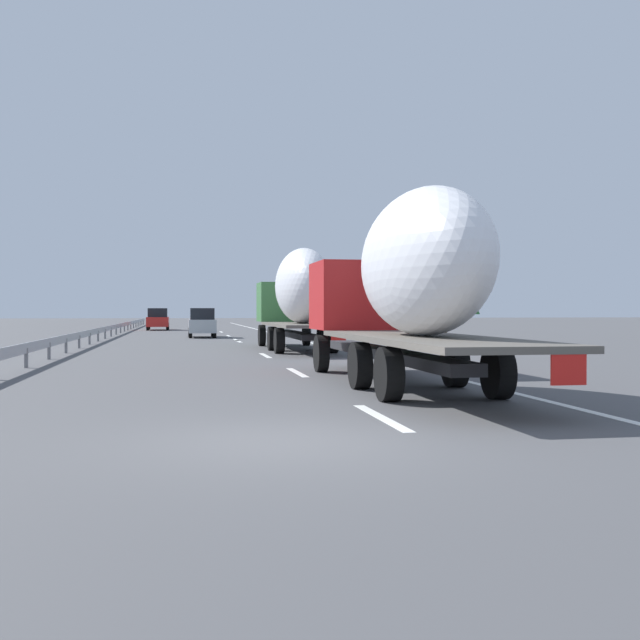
{
  "coord_description": "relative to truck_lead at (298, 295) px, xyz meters",
  "views": [
    {
      "loc": [
        -10.07,
        1.38,
        1.73
      ],
      "look_at": [
        19.93,
        -4.03,
        1.36
      ],
      "focal_mm": 43.27,
      "sensor_mm": 36.0,
      "label": 1
    }
  ],
  "objects": [
    {
      "name": "car_red_compact",
      "position": [
        37.08,
        7.03,
        -1.46
      ],
      "size": [
        4.68,
        1.92,
        1.94
      ],
      "color": "red",
      "rests_on": "ground_plane"
    },
    {
      "name": "truck_lead",
      "position": [
        0.0,
        0.0,
        0.0
      ],
      "size": [
        12.32,
        2.55,
        4.33
      ],
      "color": "#387038",
      "rests_on": "ground_plane"
    },
    {
      "name": "lane_stripe_1",
      "position": [
        -11.77,
        1.8,
        -2.42
      ],
      "size": [
        3.2,
        0.2,
        0.01
      ],
      "primitive_type": "cube",
      "color": "white",
      "rests_on": "ground_plane"
    },
    {
      "name": "lane_stripe_0",
      "position": [
        -20.95,
        1.8,
        -2.42
      ],
      "size": [
        3.2,
        0.2,
        0.01
      ],
      "primitive_type": "cube",
      "color": "white",
      "rests_on": "ground_plane"
    },
    {
      "name": "lane_stripe_3",
      "position": [
        10.39,
        1.8,
        -2.42
      ],
      "size": [
        3.2,
        0.2,
        0.01
      ],
      "primitive_type": "cube",
      "color": "white",
      "rests_on": "ground_plane"
    },
    {
      "name": "edge_line_right",
      "position": [
        22.05,
        -1.9,
        -2.42
      ],
      "size": [
        110.0,
        0.2,
        0.01
      ],
      "primitive_type": "cube",
      "color": "white",
      "rests_on": "ground_plane"
    },
    {
      "name": "tree_1",
      "position": [
        17.03,
        -8.03,
        1.34
      ],
      "size": [
        3.9,
        3.9,
        5.99
      ],
      "color": "#472D19",
      "rests_on": "ground_plane"
    },
    {
      "name": "truck_trailing",
      "position": [
        -16.26,
        0.0,
        -0.02
      ],
      "size": [
        13.28,
        2.55,
        4.28
      ],
      "color": "#B21919",
      "rests_on": "ground_plane"
    },
    {
      "name": "guardrail_median",
      "position": [
        20.05,
        9.6,
        -1.85
      ],
      "size": [
        94.0,
        0.1,
        0.76
      ],
      "color": "#9EA0A5",
      "rests_on": "ground_plane"
    },
    {
      "name": "lane_stripe_4",
      "position": [
        12.61,
        1.8,
        -2.42
      ],
      "size": [
        3.2,
        0.2,
        0.01
      ],
      "primitive_type": "cube",
      "color": "white",
      "rests_on": "ground_plane"
    },
    {
      "name": "tree_2",
      "position": [
        16.15,
        -9.84,
        0.97
      ],
      "size": [
        2.77,
        2.77,
        5.41
      ],
      "color": "#472D19",
      "rests_on": "ground_plane"
    },
    {
      "name": "ground_plane",
      "position": [
        17.05,
        3.6,
        -2.43
      ],
      "size": [
        260.0,
        260.0,
        0.0
      ],
      "primitive_type": "plane",
      "color": "#4C4C4F"
    },
    {
      "name": "lane_stripe_5",
      "position": [
        19.85,
        1.8,
        -2.42
      ],
      "size": [
        3.2,
        0.2,
        0.01
      ],
      "primitive_type": "cube",
      "color": "white",
      "rests_on": "ground_plane"
    },
    {
      "name": "tree_0",
      "position": [
        6.47,
        -8.89,
        1.38
      ],
      "size": [
        3.82,
        3.82,
        6.09
      ],
      "color": "#472D19",
      "rests_on": "ground_plane"
    },
    {
      "name": "car_silver_hatch",
      "position": [
        17.36,
        3.66,
        -1.48
      ],
      "size": [
        4.31,
        1.72,
        1.89
      ],
      "color": "#ADB2B7",
      "rests_on": "ground_plane"
    },
    {
      "name": "road_sign",
      "position": [
        15.07,
        -3.1,
        -0.3
      ],
      "size": [
        0.1,
        0.9,
        3.07
      ],
      "color": "gray",
      "rests_on": "ground_plane"
    },
    {
      "name": "lane_stripe_6",
      "position": [
        29.72,
        1.8,
        -2.42
      ],
      "size": [
        3.2,
        0.2,
        0.01
      ],
      "primitive_type": "cube",
      "color": "white",
      "rests_on": "ground_plane"
    },
    {
      "name": "lane_stripe_7",
      "position": [
        54.98,
        1.8,
        -2.42
      ],
      "size": [
        3.2,
        0.2,
        0.01
      ],
      "primitive_type": "cube",
      "color": "white",
      "rests_on": "ground_plane"
    },
    {
      "name": "lane_stripe_2",
      "position": [
        -3.53,
        1.8,
        -2.42
      ],
      "size": [
        3.2,
        0.2,
        0.01
      ],
      "primitive_type": "cube",
      "color": "white",
      "rests_on": "ground_plane"
    }
  ]
}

